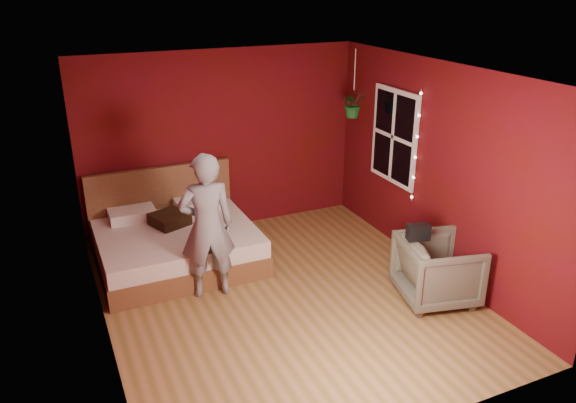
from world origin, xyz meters
The scene contains 10 objects.
floor centered at (0.00, 0.00, 0.00)m, with size 4.50×4.50×0.00m, color olive.
room_walls centered at (0.00, 0.00, 1.68)m, with size 4.04×4.54×2.62m.
window centered at (1.97, 0.90, 1.50)m, with size 0.05×0.97×1.27m.
fairy_lights centered at (1.94, 0.38, 1.50)m, with size 0.04×0.04×1.45m.
bed centered at (-0.95, 1.45, 0.28)m, with size 1.98×1.68×1.09m.
person centered at (-0.78, 0.50, 0.87)m, with size 0.63×0.41×1.73m, color gray.
armchair centered at (1.56, -0.70, 0.38)m, with size 0.81×0.84×0.76m, color #575644.
handbag centered at (1.33, -0.59, 0.85)m, with size 0.25×0.13×0.18m, color black.
throw_pillow centered at (-0.98, 1.55, 0.57)m, with size 0.42×0.42×0.15m, color black.
hanging_plant centered at (1.64, 1.44, 1.86)m, with size 0.39×0.35×0.92m.
Camera 1 is at (-2.32, -5.14, 3.51)m, focal length 35.00 mm.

